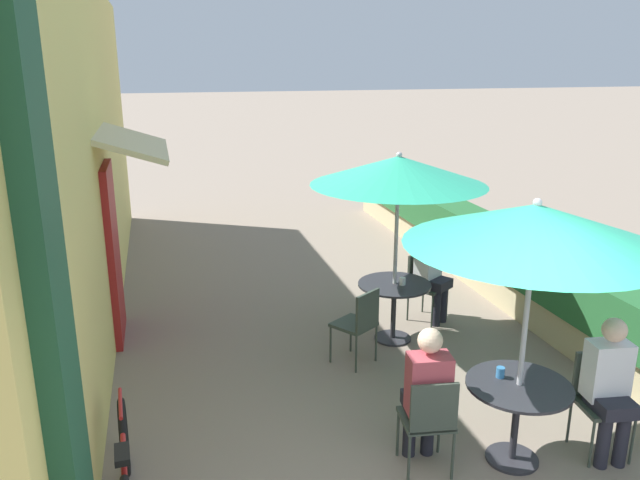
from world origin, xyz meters
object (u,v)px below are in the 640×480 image
(coffee_cup_near, at_px, (500,372))
(patio_table_mid, at_px, (394,297))
(cafe_chair_mid_left, at_px, (423,281))
(patio_table_near, at_px, (517,403))
(patio_umbrella_mid, at_px, (399,171))
(seated_patron_mid_left, at_px, (432,270))
(seated_patron_near_left, at_px, (426,391))
(bicycle_leaning, at_px, (126,475))
(cafe_chair_mid_right, at_px, (359,321))
(cafe_chair_near_left, at_px, (429,417))
(patio_umbrella_near, at_px, (535,225))
(seated_patron_near_right, at_px, (610,383))
(coffee_cup_mid, at_px, (403,281))
(cafe_chair_near_right, at_px, (599,395))

(coffee_cup_near, relative_size, patio_table_mid, 0.10)
(coffee_cup_near, relative_size, cafe_chair_mid_left, 0.10)
(patio_table_near, height_order, patio_umbrella_mid, patio_umbrella_mid)
(patio_table_near, distance_m, seated_patron_mid_left, 2.92)
(coffee_cup_near, bearing_deg, seated_patron_mid_left, 77.13)
(seated_patron_near_left, bearing_deg, bicycle_leaning, -173.01)
(cafe_chair_mid_left, bearing_deg, cafe_chair_mid_right, 5.67)
(coffee_cup_near, xyz_separation_m, bicycle_leaning, (-3.02, 0.01, -0.43))
(patio_umbrella_mid, xyz_separation_m, cafe_chair_mid_left, (0.59, 0.50, -1.54))
(cafe_chair_near_left, distance_m, coffee_cup_near, 0.73)
(bicycle_leaning, bearing_deg, patio_umbrella_near, -6.33)
(patio_umbrella_near, xyz_separation_m, seated_patron_near_right, (0.76, -0.13, -1.37))
(cafe_chair_mid_left, xyz_separation_m, seated_patron_mid_left, (0.06, -0.09, 0.17))
(patio_umbrella_mid, distance_m, seated_patron_mid_left, 1.57)
(seated_patron_near_left, height_order, cafe_chair_mid_left, seated_patron_near_left)
(coffee_cup_mid, bearing_deg, patio_umbrella_near, -88.66)
(patio_umbrella_near, bearing_deg, coffee_cup_mid, 91.34)
(seated_patron_near_left, distance_m, cafe_chair_near_right, 1.55)
(cafe_chair_near_left, relative_size, patio_table_mid, 1.01)
(coffee_cup_near, distance_m, coffee_cup_mid, 2.25)
(cafe_chair_near_right, relative_size, patio_umbrella_mid, 0.38)
(seated_patron_near_left, bearing_deg, patio_table_near, -2.63)
(patio_table_near, bearing_deg, seated_patron_near_right, -10.01)
(patio_umbrella_mid, distance_m, coffee_cup_mid, 1.30)
(patio_umbrella_near, bearing_deg, coffee_cup_near, 122.71)
(seated_patron_near_right, relative_size, patio_umbrella_mid, 0.55)
(cafe_chair_near_left, distance_m, cafe_chair_near_right, 1.55)
(cafe_chair_mid_right, relative_size, bicycle_leaning, 0.52)
(seated_patron_near_right, relative_size, coffee_cup_near, 13.89)
(patio_umbrella_near, xyz_separation_m, seated_patron_near_left, (-0.76, 0.13, -1.37))
(seated_patron_near_right, bearing_deg, cafe_chair_mid_left, -77.24)
(seated_patron_near_left, height_order, cafe_chair_near_right, seated_patron_near_left)
(cafe_chair_near_right, height_order, patio_umbrella_mid, patio_umbrella_mid)
(bicycle_leaning, bearing_deg, patio_umbrella_mid, 34.21)
(coffee_cup_near, height_order, cafe_chair_mid_right, cafe_chair_mid_right)
(seated_patron_near_right, distance_m, coffee_cup_near, 0.90)
(cafe_chair_near_right, xyz_separation_m, patio_umbrella_mid, (-0.90, 2.49, 1.54))
(seated_patron_near_left, distance_m, seated_patron_mid_left, 3.02)
(patio_table_near, bearing_deg, bicycle_leaning, 177.24)
(seated_patron_near_left, distance_m, patio_umbrella_mid, 2.77)
(patio_table_near, relative_size, coffee_cup_near, 9.55)
(patio_umbrella_mid, bearing_deg, cafe_chair_mid_left, 39.81)
(cafe_chair_near_left, bearing_deg, seated_patron_near_right, 1.53)
(seated_patron_near_left, bearing_deg, patio_umbrella_mid, 82.20)
(cafe_chair_mid_right, bearing_deg, patio_umbrella_mid, 5.67)
(patio_table_near, xyz_separation_m, patio_umbrella_near, (-0.00, 0.00, 1.51))
(patio_table_mid, bearing_deg, cafe_chair_mid_left, 39.81)
(cafe_chair_near_right, height_order, cafe_chair_mid_right, same)
(patio_table_near, bearing_deg, seated_patron_near_left, 169.99)
(seated_patron_near_right, bearing_deg, bicycle_leaning, 3.18)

